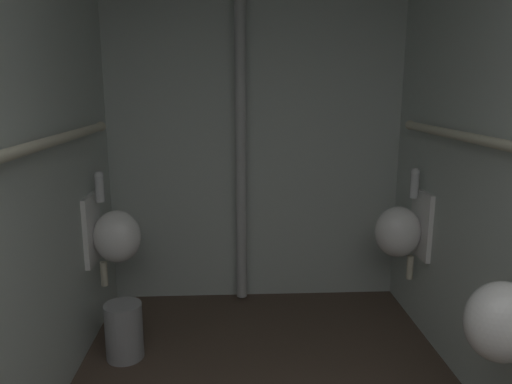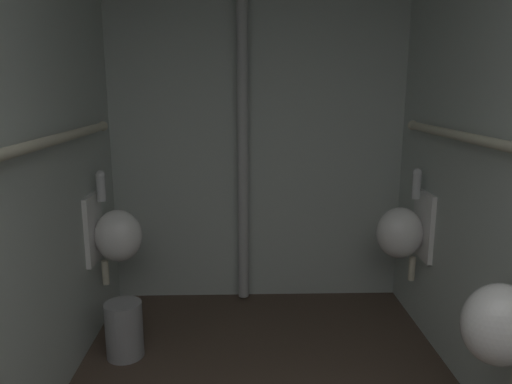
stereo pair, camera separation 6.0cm
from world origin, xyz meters
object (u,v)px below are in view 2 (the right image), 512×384
object	(u,v)px
urinal_right_mid	(505,322)
waste_bin	(124,330)
urinal_left_mid	(115,234)
urinal_right_far	(403,231)
standpipe_back_wall	(243,123)

from	to	relation	value
urinal_right_mid	waste_bin	xyz separation A→B (m)	(-1.77, 0.94, -0.51)
urinal_left_mid	waste_bin	bearing A→B (deg)	-71.50
urinal_left_mid	urinal_right_mid	world-z (taller)	same
urinal_left_mid	urinal_right_mid	size ratio (longest dim) A/B	1.00
urinal_right_far	standpipe_back_wall	world-z (taller)	standpipe_back_wall
standpipe_back_wall	urinal_right_far	bearing A→B (deg)	-24.53
standpipe_back_wall	waste_bin	bearing A→B (deg)	-132.65
urinal_right_far	standpipe_back_wall	xyz separation A→B (m)	(-1.04, 0.48, 0.67)
urinal_right_far	urinal_right_mid	bearing A→B (deg)	-90.00
urinal_right_mid	waste_bin	world-z (taller)	urinal_right_mid
urinal_right_far	waste_bin	bearing A→B (deg)	-170.06
urinal_left_mid	waste_bin	distance (m)	0.60
standpipe_back_wall	urinal_left_mid	bearing A→B (deg)	-149.42
waste_bin	urinal_right_mid	bearing A→B (deg)	-27.95
urinal_left_mid	urinal_right_far	world-z (taller)	same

